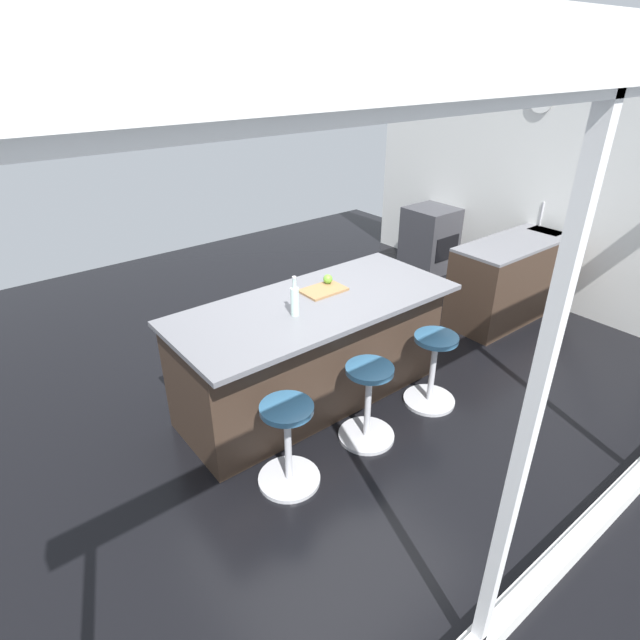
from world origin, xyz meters
The scene contains 11 objects.
ground_plane centered at (0.00, 0.00, 0.00)m, with size 8.20×8.20×0.00m, color black.
interior_partition_left centered at (-3.15, 0.00, 1.39)m, with size 0.15×4.81×2.78m.
sink_cabinet centered at (-2.81, 0.31, 0.45)m, with size 2.30×0.60×1.18m.
oven_range centered at (-2.80, -1.19, 0.43)m, with size 0.60×0.61×0.87m.
kitchen_island centered at (0.27, 0.18, 0.48)m, with size 2.34×1.01×0.94m.
stool_by_window centered at (-0.47, 0.86, 0.31)m, with size 0.44×0.44×0.65m.
stool_middle centered at (0.27, 0.86, 0.31)m, with size 0.44×0.44×0.65m.
stool_near_camera centered at (1.02, 0.86, 0.31)m, with size 0.44×0.44×0.65m.
cutting_board centered at (0.10, 0.11, 0.95)m, with size 0.36×0.24×0.02m, color olive.
apple_green centered at (0.00, 0.04, 1.00)m, with size 0.08×0.08×0.08m, color #609E2D.
water_bottle centered at (0.54, 0.31, 1.06)m, with size 0.06×0.06×0.31m.
Camera 1 is at (2.51, 3.09, 2.68)m, focal length 28.65 mm.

